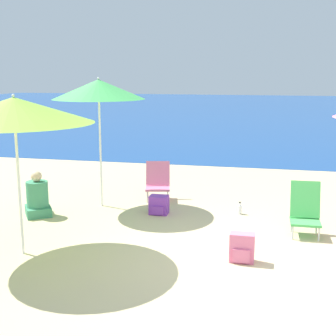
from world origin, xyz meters
name	(u,v)px	position (x,y,z in m)	size (l,w,h in m)	color
ground_plane	(245,268)	(0.00, 0.00, 0.00)	(60.00, 60.00, 0.00)	#D1BA89
sea_water	(269,109)	(0.00, 26.41, 0.00)	(60.00, 40.00, 0.01)	#19478C
beach_umbrella_lime	(14,110)	(-3.00, -0.18, 1.96)	(2.07, 2.07, 2.17)	white
beach_umbrella_green	(99,89)	(-2.78, 2.27, 2.14)	(1.65, 1.65, 2.36)	white
beach_chair_pink	(158,181)	(-1.88, 2.98, 0.36)	(0.57, 0.61, 0.72)	silver
beach_chair_green	(305,209)	(0.81, 1.49, 0.39)	(0.45, 0.53, 0.80)	silver
person_seated_near	(38,198)	(-3.64, 1.46, 0.31)	(0.61, 0.63, 0.79)	#3F8C66
backpack_pink	(242,248)	(-0.05, 0.19, 0.19)	(0.32, 0.21, 0.39)	pink
backpack_purple	(159,205)	(-1.62, 2.00, 0.16)	(0.32, 0.27, 0.33)	purple
water_bottle	(240,209)	(-0.23, 2.31, 0.08)	(0.07, 0.07, 0.22)	silver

